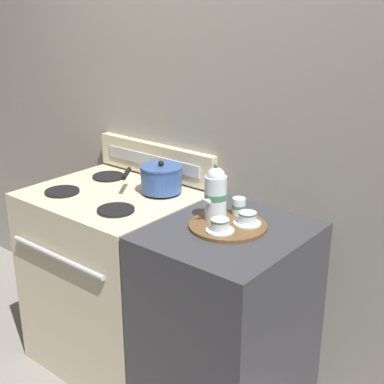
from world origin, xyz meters
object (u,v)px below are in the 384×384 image
at_px(teapot, 215,193).
at_px(teacup_left, 247,218).
at_px(teacup_right, 220,225).
at_px(creamer_jug, 239,206).
at_px(saucepan, 161,178).
at_px(serving_tray, 228,226).
at_px(stove, 116,278).

bearing_deg(teapot, teacup_left, 17.90).
distance_m(teacup_left, teacup_right, 0.14).
bearing_deg(creamer_jug, saucepan, 178.35).
height_order(serving_tray, teapot, teapot).
distance_m(saucepan, serving_tray, 0.51).
bearing_deg(serving_tray, creamer_jug, 102.45).
height_order(serving_tray, creamer_jug, creamer_jug).
height_order(teapot, teacup_right, teapot).
relative_size(teacup_right, creamer_jug, 1.55).
xyz_separation_m(stove, creamer_jug, (0.65, 0.14, 0.52)).
bearing_deg(teapot, teacup_right, -43.87).
bearing_deg(stove, creamer_jug, 11.84).
height_order(serving_tray, teacup_right, teacup_right).
bearing_deg(stove, teapot, 2.89).
xyz_separation_m(saucepan, teapot, (0.42, -0.12, 0.05)).
xyz_separation_m(serving_tray, teacup_right, (0.02, -0.08, 0.03)).
bearing_deg(teacup_left, stove, -174.30).
distance_m(stove, serving_tray, 0.82).
bearing_deg(stove, saucepan, 38.66).
distance_m(stove, teacup_right, 0.86).
height_order(stove, teacup_right, teacup_right).
relative_size(stove, creamer_jug, 12.70).
distance_m(stove, teapot, 0.85).
height_order(stove, serving_tray, serving_tray).
distance_m(stove, creamer_jug, 0.84).
bearing_deg(serving_tray, teacup_right, -77.49).
height_order(stove, teacup_left, teacup_left).
xyz_separation_m(teapot, teacup_right, (0.09, -0.09, -0.09)).
bearing_deg(saucepan, teacup_left, -7.89).
bearing_deg(saucepan, stove, -141.34).
xyz_separation_m(saucepan, creamer_jug, (0.46, -0.01, -0.02)).
relative_size(serving_tray, creamer_jug, 4.35).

